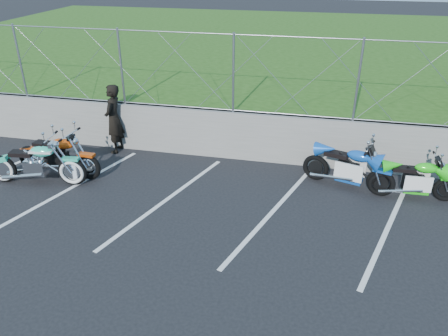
% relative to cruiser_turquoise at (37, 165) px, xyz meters
% --- Properties ---
extents(ground, '(90.00, 90.00, 0.00)m').
position_rel_cruiser_turquoise_xyz_m(ground, '(3.24, -1.05, -0.49)').
color(ground, black).
rests_on(ground, ground).
extents(retaining_wall, '(30.00, 0.22, 1.30)m').
position_rel_cruiser_turquoise_xyz_m(retaining_wall, '(3.24, 2.45, 0.16)').
color(retaining_wall, slate).
rests_on(retaining_wall, ground).
extents(grass_field, '(30.00, 20.00, 1.30)m').
position_rel_cruiser_turquoise_xyz_m(grass_field, '(3.24, 12.45, 0.16)').
color(grass_field, '#244A13').
rests_on(grass_field, ground).
extents(chain_link_fence, '(28.00, 0.03, 2.00)m').
position_rel_cruiser_turquoise_xyz_m(chain_link_fence, '(3.24, 2.45, 1.81)').
color(chain_link_fence, gray).
rests_on(chain_link_fence, retaining_wall).
extents(parking_lines, '(18.29, 4.31, 0.01)m').
position_rel_cruiser_turquoise_xyz_m(parking_lines, '(4.44, -0.05, -0.48)').
color(parking_lines, silver).
rests_on(parking_lines, ground).
extents(cruiser_turquoise, '(2.43, 0.77, 1.21)m').
position_rel_cruiser_turquoise_xyz_m(cruiser_turquoise, '(0.00, 0.00, 0.00)').
color(cruiser_turquoise, black).
rests_on(cruiser_turquoise, ground).
extents(naked_orange, '(2.33, 0.79, 1.16)m').
position_rel_cruiser_turquoise_xyz_m(naked_orange, '(0.26, 0.51, 0.01)').
color(naked_orange, black).
rests_on(naked_orange, ground).
extents(sportbike_green, '(1.99, 0.71, 1.03)m').
position_rel_cruiser_turquoise_xyz_m(sportbike_green, '(8.68, 1.22, -0.04)').
color(sportbike_green, black).
rests_on(sportbike_green, ground).
extents(sportbike_blue, '(2.13, 0.89, 1.14)m').
position_rel_cruiser_turquoise_xyz_m(sportbike_blue, '(7.23, 1.40, 0.00)').
color(sportbike_blue, black).
rests_on(sportbike_blue, ground).
extents(person_standing, '(0.49, 0.72, 1.90)m').
position_rel_cruiser_turquoise_xyz_m(person_standing, '(1.00, 2.15, 0.46)').
color(person_standing, black).
rests_on(person_standing, ground).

